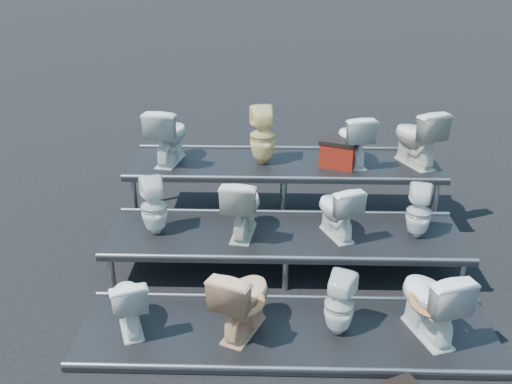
{
  "coord_description": "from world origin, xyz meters",
  "views": [
    {
      "loc": [
        -0.18,
        -5.97,
        3.72
      ],
      "look_at": [
        -0.35,
        0.1,
        0.96
      ],
      "focal_mm": 40.0,
      "sensor_mm": 36.0,
      "label": 1
    }
  ],
  "objects_px": {
    "toilet_4": "(154,207)",
    "toilet_1": "(243,298)",
    "toilet_0": "(128,302)",
    "toilet_6": "(337,210)",
    "toilet_3": "(431,300)",
    "red_crate": "(339,154)",
    "toilet_2": "(339,305)",
    "toilet_8": "(168,135)",
    "toilet_11": "(417,137)",
    "toilet_9": "(263,136)",
    "toilet_5": "(242,206)",
    "toilet_10": "(353,139)",
    "toilet_7": "(419,212)"
  },
  "relations": [
    {
      "from": "toilet_0",
      "to": "toilet_6",
      "type": "relative_size",
      "value": 0.97
    },
    {
      "from": "toilet_2",
      "to": "toilet_4",
      "type": "distance_m",
      "value": 2.47
    },
    {
      "from": "toilet_0",
      "to": "toilet_6",
      "type": "height_order",
      "value": "toilet_6"
    },
    {
      "from": "toilet_10",
      "to": "toilet_1",
      "type": "bearing_deg",
      "value": 49.41
    },
    {
      "from": "toilet_5",
      "to": "toilet_11",
      "type": "distance_m",
      "value": 2.65
    },
    {
      "from": "toilet_6",
      "to": "toilet_11",
      "type": "relative_size",
      "value": 0.84
    },
    {
      "from": "toilet_5",
      "to": "toilet_3",
      "type": "bearing_deg",
      "value": 153.38
    },
    {
      "from": "toilet_1",
      "to": "toilet_3",
      "type": "bearing_deg",
      "value": -156.33
    },
    {
      "from": "toilet_6",
      "to": "toilet_5",
      "type": "bearing_deg",
      "value": -22.72
    },
    {
      "from": "toilet_5",
      "to": "toilet_9",
      "type": "bearing_deg",
      "value": -91.51
    },
    {
      "from": "toilet_0",
      "to": "toilet_3",
      "type": "bearing_deg",
      "value": 159.24
    },
    {
      "from": "toilet_1",
      "to": "toilet_11",
      "type": "bearing_deg",
      "value": -106.61
    },
    {
      "from": "toilet_8",
      "to": "toilet_9",
      "type": "height_order",
      "value": "toilet_8"
    },
    {
      "from": "toilet_4",
      "to": "toilet_10",
      "type": "height_order",
      "value": "toilet_10"
    },
    {
      "from": "toilet_9",
      "to": "red_crate",
      "type": "relative_size",
      "value": 1.69
    },
    {
      "from": "toilet_5",
      "to": "red_crate",
      "type": "distance_m",
      "value": 1.75
    },
    {
      "from": "toilet_8",
      "to": "toilet_9",
      "type": "bearing_deg",
      "value": -169.52
    },
    {
      "from": "toilet_3",
      "to": "red_crate",
      "type": "relative_size",
      "value": 1.74
    },
    {
      "from": "toilet_0",
      "to": "toilet_7",
      "type": "bearing_deg",
      "value": -178.24
    },
    {
      "from": "toilet_1",
      "to": "toilet_7",
      "type": "height_order",
      "value": "toilet_7"
    },
    {
      "from": "toilet_0",
      "to": "toilet_7",
      "type": "relative_size",
      "value": 1.01
    },
    {
      "from": "toilet_10",
      "to": "toilet_11",
      "type": "bearing_deg",
      "value": 167.07
    },
    {
      "from": "toilet_7",
      "to": "red_crate",
      "type": "relative_size",
      "value": 1.39
    },
    {
      "from": "toilet_6",
      "to": "toilet_10",
      "type": "bearing_deg",
      "value": -126.57
    },
    {
      "from": "toilet_3",
      "to": "toilet_10",
      "type": "distance_m",
      "value": 2.75
    },
    {
      "from": "toilet_0",
      "to": "toilet_10",
      "type": "distance_m",
      "value": 3.71
    },
    {
      "from": "toilet_11",
      "to": "red_crate",
      "type": "xyz_separation_m",
      "value": [
        -1.03,
        -0.08,
        -0.23
      ]
    },
    {
      "from": "toilet_5",
      "to": "toilet_11",
      "type": "height_order",
      "value": "toilet_11"
    },
    {
      "from": "toilet_3",
      "to": "toilet_11",
      "type": "distance_m",
      "value": 2.74
    },
    {
      "from": "red_crate",
      "to": "toilet_5",
      "type": "bearing_deg",
      "value": -113.81
    },
    {
      "from": "toilet_6",
      "to": "toilet_11",
      "type": "xyz_separation_m",
      "value": [
        1.16,
        1.3,
        0.46
      ]
    },
    {
      "from": "toilet_5",
      "to": "toilet_6",
      "type": "distance_m",
      "value": 1.11
    },
    {
      "from": "toilet_0",
      "to": "toilet_1",
      "type": "height_order",
      "value": "toilet_1"
    },
    {
      "from": "toilet_11",
      "to": "toilet_9",
      "type": "bearing_deg",
      "value": -23.78
    },
    {
      "from": "toilet_9",
      "to": "toilet_11",
      "type": "bearing_deg",
      "value": 171.9
    },
    {
      "from": "toilet_5",
      "to": "toilet_0",
      "type": "bearing_deg",
      "value": 57.9
    },
    {
      "from": "toilet_0",
      "to": "red_crate",
      "type": "relative_size",
      "value": 1.4
    },
    {
      "from": "toilet_10",
      "to": "toilet_6",
      "type": "bearing_deg",
      "value": 63.21
    },
    {
      "from": "toilet_6",
      "to": "toilet_2",
      "type": "bearing_deg",
      "value": 63.32
    },
    {
      "from": "toilet_8",
      "to": "toilet_2",
      "type": "bearing_deg",
      "value": 139.13
    },
    {
      "from": "toilet_0",
      "to": "toilet_2",
      "type": "distance_m",
      "value": 2.1
    },
    {
      "from": "red_crate",
      "to": "toilet_8",
      "type": "bearing_deg",
      "value": -160.3
    },
    {
      "from": "toilet_4",
      "to": "toilet_1",
      "type": "bearing_deg",
      "value": 111.84
    },
    {
      "from": "toilet_2",
      "to": "toilet_9",
      "type": "relative_size",
      "value": 0.85
    },
    {
      "from": "toilet_8",
      "to": "toilet_10",
      "type": "distance_m",
      "value": 2.49
    },
    {
      "from": "toilet_5",
      "to": "toilet_10",
      "type": "relative_size",
      "value": 1.05
    },
    {
      "from": "toilet_2",
      "to": "red_crate",
      "type": "distance_m",
      "value": 2.61
    },
    {
      "from": "toilet_5",
      "to": "red_crate",
      "type": "height_order",
      "value": "toilet_5"
    },
    {
      "from": "toilet_2",
      "to": "toilet_8",
      "type": "height_order",
      "value": "toilet_8"
    },
    {
      "from": "toilet_1",
      "to": "toilet_3",
      "type": "height_order",
      "value": "toilet_3"
    }
  ]
}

